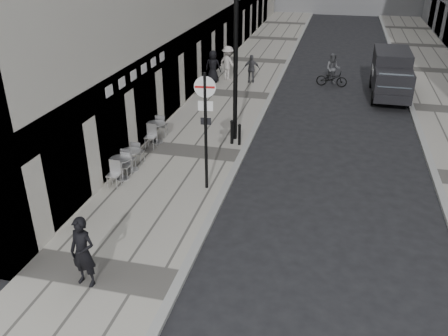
# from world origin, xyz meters

# --- Properties ---
(sidewalk) EXTENTS (4.00, 60.00, 0.12)m
(sidewalk) POSITION_xyz_m (-2.00, 18.00, 0.06)
(sidewalk) COLOR gray
(sidewalk) RESTS_ON ground
(walking_man) EXTENTS (0.72, 0.53, 1.82)m
(walking_man) POSITION_xyz_m (-2.13, 2.27, 1.03)
(walking_man) COLOR black
(walking_man) RESTS_ON sidewalk
(sign_post) EXTENTS (0.67, 0.14, 3.91)m
(sign_post) POSITION_xyz_m (-0.60, 7.63, 2.62)
(sign_post) COLOR black
(sign_post) RESTS_ON sidewalk
(lamppost) EXTENTS (0.31, 0.31, 6.81)m
(lamppost) POSITION_xyz_m (-0.60, 11.99, 3.91)
(lamppost) COLOR black
(lamppost) RESTS_ON sidewalk
(bollard_near) EXTENTS (0.11, 0.11, 0.83)m
(bollard_near) POSITION_xyz_m (-0.28, 11.39, 0.53)
(bollard_near) COLOR black
(bollard_near) RESTS_ON sidewalk
(bollard_far) EXTENTS (0.12, 0.12, 0.94)m
(bollard_far) POSITION_xyz_m (-0.60, 11.44, 0.59)
(bollard_far) COLOR black
(bollard_far) RESTS_ON sidewalk
(panel_van) EXTENTS (1.86, 4.88, 2.29)m
(panel_van) POSITION_xyz_m (6.00, 19.90, 1.29)
(panel_van) COLOR black
(panel_van) RESTS_ON ground
(cyclist) EXTENTS (1.74, 0.72, 1.84)m
(cyclist) POSITION_xyz_m (3.00, 21.01, 0.72)
(cyclist) COLOR black
(cyclist) RESTS_ON ground
(pedestrian_a) EXTENTS (0.97, 0.53, 1.57)m
(pedestrian_a) POSITION_xyz_m (-1.46, 20.29, 0.91)
(pedestrian_a) COLOR #4D4D52
(pedestrian_a) RESTS_ON sidewalk
(pedestrian_b) EXTENTS (1.44, 1.27, 1.94)m
(pedestrian_b) POSITION_xyz_m (-2.89, 20.54, 1.09)
(pedestrian_b) COLOR beige
(pedestrian_b) RESTS_ON sidewalk
(pedestrian_c) EXTENTS (0.90, 0.60, 1.80)m
(pedestrian_c) POSITION_xyz_m (-3.60, 19.84, 1.02)
(pedestrian_c) COLOR black
(pedestrian_c) RESTS_ON sidewalk
(cafe_table_near) EXTENTS (0.72, 1.63, 0.93)m
(cafe_table_near) POSITION_xyz_m (-3.60, 7.53, 0.59)
(cafe_table_near) COLOR silver
(cafe_table_near) RESTS_ON sidewalk
(cafe_table_mid) EXTENTS (0.70, 1.57, 0.89)m
(cafe_table_mid) POSITION_xyz_m (-3.55, 8.25, 0.57)
(cafe_table_mid) COLOR silver
(cafe_table_mid) RESTS_ON sidewalk
(cafe_table_far) EXTENTS (0.75, 1.70, 0.97)m
(cafe_table_far) POSITION_xyz_m (-3.60, 10.87, 0.61)
(cafe_table_far) COLOR #BCBCBF
(cafe_table_far) RESTS_ON sidewalk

